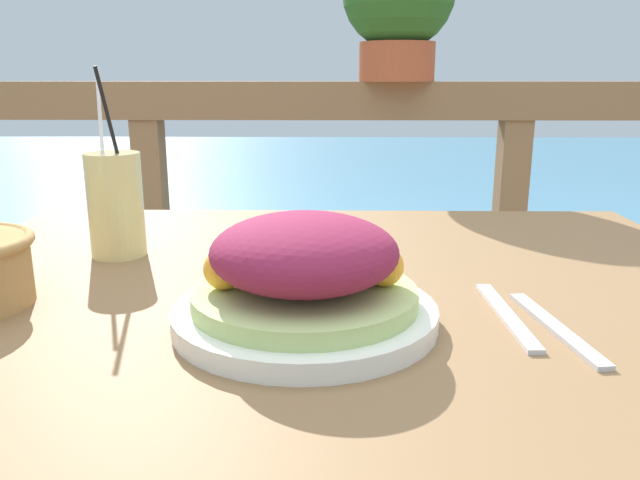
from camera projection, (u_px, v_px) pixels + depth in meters
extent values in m
cube|color=olive|center=(333.00, 301.00, 0.74)|extent=(1.03, 0.84, 0.04)
cube|color=olive|center=(93.00, 414.00, 1.19)|extent=(0.06, 0.06, 0.69)
cube|color=olive|center=(572.00, 418.00, 1.17)|extent=(0.06, 0.06, 0.69)
cube|color=brown|center=(332.00, 100.00, 1.52)|extent=(2.80, 0.08, 0.09)
cube|color=brown|center=(159.00, 285.00, 1.65)|extent=(0.07, 0.07, 0.86)
cube|color=brown|center=(504.00, 287.00, 1.63)|extent=(0.07, 0.07, 0.86)
cube|color=teal|center=(331.00, 196.00, 4.12)|extent=(12.00, 4.00, 0.40)
cylinder|color=white|center=(308.00, 315.00, 0.62)|extent=(0.26, 0.26, 0.02)
cylinder|color=#B7D17A|center=(308.00, 296.00, 0.61)|extent=(0.22, 0.22, 0.02)
ellipsoid|color=maroon|center=(308.00, 252.00, 0.60)|extent=(0.18, 0.18, 0.07)
sphere|color=#F9A328|center=(387.00, 266.00, 0.61)|extent=(0.04, 0.04, 0.04)
sphere|color=#F9A328|center=(228.00, 269.00, 0.60)|extent=(0.04, 0.04, 0.04)
cylinder|color=#DBCC7F|center=(118.00, 205.00, 0.84)|extent=(0.07, 0.07, 0.14)
cylinder|color=black|center=(119.00, 151.00, 0.81)|extent=(0.03, 0.05, 0.22)
cylinder|color=white|center=(105.00, 152.00, 0.82)|extent=(0.02, 0.05, 0.22)
cylinder|color=#A34C2D|center=(398.00, 62.00, 1.49)|extent=(0.18, 0.18, 0.09)
cube|color=silver|center=(510.00, 315.00, 0.63)|extent=(0.02, 0.18, 0.00)
cube|color=silver|center=(559.00, 327.00, 0.60)|extent=(0.04, 0.18, 0.00)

